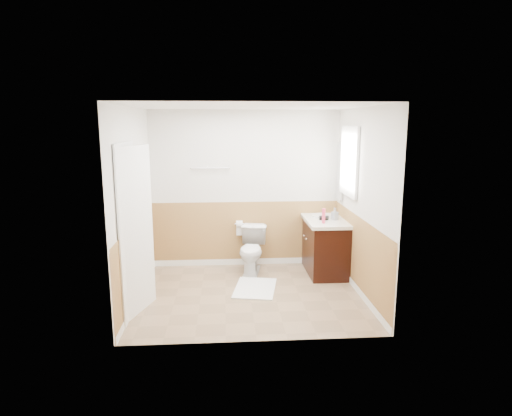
{
  "coord_description": "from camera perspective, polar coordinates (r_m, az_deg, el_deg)",
  "views": [
    {
      "loc": [
        -0.31,
        -5.58,
        2.3
      ],
      "look_at": [
        0.1,
        0.25,
        1.15
      ],
      "focal_mm": 30.54,
      "sensor_mm": 36.0,
      "label": 1
    }
  ],
  "objects": [
    {
      "name": "towel_bar",
      "position": [
        6.87,
        -6.03,
        5.22
      ],
      "size": [
        0.62,
        0.02,
        0.02
      ],
      "primitive_type": "cylinder",
      "rotation": [
        0.0,
        1.57,
        0.0
      ],
      "color": "silver",
      "rests_on": "wall_back"
    },
    {
      "name": "hair_dryer_body",
      "position": [
        6.65,
        8.87,
        -1.29
      ],
      "size": [
        0.14,
        0.07,
        0.07
      ],
      "primitive_type": "cylinder",
      "rotation": [
        0.0,
        1.57,
        0.0
      ],
      "color": "black",
      "rests_on": "countertop"
    },
    {
      "name": "bath_mat",
      "position": [
        6.22,
        -0.11,
        -10.46
      ],
      "size": [
        0.69,
        0.89,
        0.02
      ],
      "primitive_type": "cube",
      "rotation": [
        0.0,
        0.0,
        -0.19
      ],
      "color": "white",
      "rests_on": "floor"
    },
    {
      "name": "wall_front",
      "position": [
        4.42,
        0.12,
        -2.61
      ],
      "size": [
        3.0,
        0.0,
        3.0
      ],
      "primitive_type": "plane",
      "rotation": [
        -1.57,
        0.0,
        0.0
      ],
      "color": "silver",
      "rests_on": "floor"
    },
    {
      "name": "wall_left",
      "position": [
        5.8,
        -15.79,
        0.28
      ],
      "size": [
        0.0,
        3.0,
        3.0
      ],
      "primitive_type": "plane",
      "rotation": [
        1.57,
        0.0,
        1.57
      ],
      "color": "silver",
      "rests_on": "floor"
    },
    {
      "name": "window_frame",
      "position": [
        6.44,
        12.1,
        5.99
      ],
      "size": [
        0.04,
        0.8,
        1.0
      ],
      "primitive_type": "cube",
      "color": "white",
      "rests_on": "wall_right"
    },
    {
      "name": "toilet",
      "position": [
        6.78,
        -0.53,
        -5.55
      ],
      "size": [
        0.52,
        0.75,
        0.71
      ],
      "primitive_type": "imported",
      "rotation": [
        0.0,
        0.0,
        -0.19
      ],
      "color": "white",
      "rests_on": "floor"
    },
    {
      "name": "vanity_knob_right",
      "position": [
        6.9,
        6.33,
        -3.63
      ],
      "size": [
        0.03,
        0.03,
        0.03
      ],
      "primitive_type": "sphere",
      "color": "silver",
      "rests_on": "vanity_cabinet"
    },
    {
      "name": "wainscot_right",
      "position": [
        6.13,
        13.3,
        -6.24
      ],
      "size": [
        0.0,
        2.6,
        2.6
      ],
      "primitive_type": "plane",
      "rotation": [
        1.57,
        0.0,
        -1.57
      ],
      "color": "#AF8446",
      "rests_on": "floor"
    },
    {
      "name": "wainscot_left",
      "position": [
        5.98,
        -15.3,
        -6.79
      ],
      "size": [
        0.0,
        2.6,
        2.6
      ],
      "primitive_type": "plane",
      "rotation": [
        1.57,
        0.0,
        1.57
      ],
      "color": "#AF8446",
      "rests_on": "floor"
    },
    {
      "name": "soap_dispenser",
      "position": [
        6.69,
        10.28,
        -0.77
      ],
      "size": [
        0.11,
        0.11,
        0.18
      ],
      "primitive_type": "imported",
      "rotation": [
        0.0,
        0.0,
        0.41
      ],
      "color": "#959CA8",
      "rests_on": "countertop"
    },
    {
      "name": "wall_right",
      "position": [
        5.96,
        13.73,
        0.66
      ],
      "size": [
        0.0,
        3.0,
        3.0
      ],
      "primitive_type": "plane",
      "rotation": [
        1.57,
        0.0,
        -1.57
      ],
      "color": "silver",
      "rests_on": "floor"
    },
    {
      "name": "wainscot_front",
      "position": [
        4.66,
        0.1,
        -11.56
      ],
      "size": [
        3.0,
        0.0,
        3.0
      ],
      "primitive_type": "plane",
      "rotation": [
        -1.57,
        0.0,
        0.0
      ],
      "color": "#AF8446",
      "rests_on": "floor"
    },
    {
      "name": "sink_basin",
      "position": [
        6.94,
        8.75,
        -0.99
      ],
      "size": [
        0.36,
        0.36,
        0.02
      ],
      "primitive_type": "cylinder",
      "color": "white",
      "rests_on": "countertop"
    },
    {
      "name": "tp_sheet",
      "position": [
        7.02,
        -2.19,
        -2.97
      ],
      "size": [
        0.1,
        0.01,
        0.16
      ],
      "primitive_type": "cube",
      "color": "white",
      "rests_on": "tp_roll"
    },
    {
      "name": "door",
      "position": [
        5.4,
        -15.57,
        -3.0
      ],
      "size": [
        0.29,
        0.78,
        2.04
      ],
      "primitive_type": "cube",
      "rotation": [
        0.0,
        0.0,
        -0.31
      ],
      "color": "white",
      "rests_on": "wall_left"
    },
    {
      "name": "faucet",
      "position": [
        6.97,
        10.21,
        -0.48
      ],
      "size": [
        0.02,
        0.02,
        0.14
      ],
      "primitive_type": "cylinder",
      "color": "silver",
      "rests_on": "countertop"
    },
    {
      "name": "tp_roll",
      "position": [
        7.0,
        -2.2,
        -2.1
      ],
      "size": [
        0.1,
        0.11,
        0.11
      ],
      "primitive_type": "cylinder",
      "rotation": [
        0.0,
        1.57,
        0.0
      ],
      "color": "white",
      "rests_on": "tp_holder_bar"
    },
    {
      "name": "ceiling",
      "position": [
        5.59,
        -0.86,
        13.18
      ],
      "size": [
        3.0,
        3.0,
        0.0
      ],
      "primitive_type": "plane",
      "rotation": [
        3.14,
        0.0,
        0.0
      ],
      "color": "white",
      "rests_on": "floor"
    },
    {
      "name": "countertop",
      "position": [
        6.8,
        8.94,
        -1.54
      ],
      "size": [
        0.6,
        1.15,
        0.05
      ],
      "primitive_type": "cube",
      "color": "white",
      "rests_on": "vanity_cabinet"
    },
    {
      "name": "vanity_knob_left",
      "position": [
        6.71,
        6.64,
        -4.07
      ],
      "size": [
        0.03,
        0.03,
        0.03
      ],
      "primitive_type": "sphere",
      "color": "#B3B5BA",
      "rests_on": "vanity_cabinet"
    },
    {
      "name": "window_glass",
      "position": [
        6.45,
        12.23,
        5.99
      ],
      "size": [
        0.01,
        0.7,
        0.9
      ],
      "primitive_type": "cube",
      "color": "white",
      "rests_on": "wall_right"
    },
    {
      "name": "floor",
      "position": [
        6.04,
        -0.79,
        -11.24
      ],
      "size": [
        3.0,
        3.0,
        0.0
      ],
      "primitive_type": "plane",
      "color": "#8C7051",
      "rests_on": "ground"
    },
    {
      "name": "lotion_bottle",
      "position": [
        6.43,
        8.86,
        -1.03
      ],
      "size": [
        0.05,
        0.05,
        0.22
      ],
      "primitive_type": "cylinder",
      "color": "#EC3D5F",
      "rests_on": "countertop"
    },
    {
      "name": "wainscot_back",
      "position": [
        7.11,
        -1.4,
        -3.55
      ],
      "size": [
        3.0,
        0.0,
        3.0
      ],
      "primitive_type": "plane",
      "rotation": [
        1.57,
        0.0,
        0.0
      ],
      "color": "#AF8446",
      "rests_on": "floor"
    },
    {
      "name": "tp_holder_bar",
      "position": [
        7.0,
        -2.2,
        -2.1
      ],
      "size": [
        0.14,
        0.02,
        0.02
      ],
      "primitive_type": "cylinder",
      "rotation": [
        0.0,
        1.57,
        0.0
      ],
      "color": "silver",
      "rests_on": "wall_back"
    },
    {
      "name": "wall_back",
      "position": [
        6.97,
        -1.43,
        2.45
      ],
      "size": [
        3.0,
        0.0,
        3.0
      ],
      "primitive_type": "plane",
      "rotation": [
        1.57,
        0.0,
        0.0
      ],
      "color": "silver",
      "rests_on": "floor"
    },
    {
      "name": "hair_dryer_handle",
      "position": [
        6.68,
        8.55,
        -1.49
      ],
      "size": [
        0.03,
        0.03,
        0.07
      ],
      "primitive_type": "cylinder",
      "color": "black",
      "rests_on": "countertop"
    },
    {
      "name": "door_frame",
      "position": [
        5.41,
        -16.37,
        -2.9
      ],
      "size": [
        0.02,
        0.92,
        2.1
      ],
      "primitive_type": "cube",
      "color": "white",
      "rests_on": "wall_left"
    },
    {
      "name": "door_knob",
      "position": [
        5.72,
        -14.3,
        -2.87
      ],
      "size": [
        0.06,
        0.06,
        0.06
      ],
      "primitive_type": "sphere",
      "color": "silver",
      "rests_on": "door"
    },
    {
      "name": "vanity_cabinet",
      "position": [
        6.9,
        8.91,
        -4.98
      ],
      "size": [
        0.55,
        1.1,
        0.8
      ],
      "primitive_type": "cube",
      "color": "black",
      "rests_on": "floor"
    },
    {
      "name": "mirror_panel",
      "position": [
        6.96,
        10.92,
        4.74
      ],
      "size": [
        0.02,
        0.35,
        0.9
      ],
      "primitive_type": "cube",
      "color": "silver",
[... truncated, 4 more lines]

